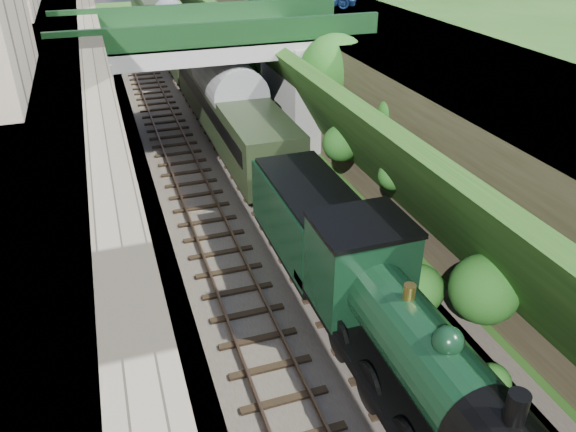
{
  "coord_description": "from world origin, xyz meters",
  "views": [
    {
      "loc": [
        -5.41,
        -5.76,
        12.14
      ],
      "look_at": [
        0.0,
        10.2,
        2.69
      ],
      "focal_mm": 35.0,
      "sensor_mm": 36.0,
      "label": 1
    }
  ],
  "objects": [
    {
      "name": "road_bridge",
      "position": [
        0.94,
        24.0,
        4.08
      ],
      "size": [
        16.0,
        6.4,
        7.25
      ],
      "color": "gray",
      "rests_on": "ground"
    },
    {
      "name": "trackbed",
      "position": [
        0.0,
        20.0,
        0.1
      ],
      "size": [
        10.0,
        90.0,
        0.2
      ],
      "primitive_type": "cube",
      "color": "#473F38",
      "rests_on": "ground"
    },
    {
      "name": "track_right",
      "position": [
        1.2,
        20.0,
        0.25
      ],
      "size": [
        2.5,
        90.0,
        0.2
      ],
      "color": "black",
      "rests_on": "trackbed"
    },
    {
      "name": "tender",
      "position": [
        1.2,
        11.33,
        1.62
      ],
      "size": [
        2.7,
        6.0,
        3.05
      ],
      "color": "black",
      "rests_on": "trackbed"
    },
    {
      "name": "coach_rear",
      "position": [
        1.2,
        61.53,
        2.05
      ],
      "size": [
        2.9,
        18.0,
        3.7
      ],
      "color": "black",
      "rests_on": "trackbed"
    },
    {
      "name": "street_plateau_left",
      "position": [
        -9.0,
        20.0,
        3.5
      ],
      "size": [
        6.0,
        90.0,
        7.0
      ],
      "primitive_type": "cube",
      "color": "#262628",
      "rests_on": "ground"
    },
    {
      "name": "coach_middle",
      "position": [
        1.2,
        42.73,
        2.05
      ],
      "size": [
        2.9,
        18.0,
        3.7
      ],
      "color": "black",
      "rests_on": "trackbed"
    },
    {
      "name": "tree",
      "position": [
        5.91,
        20.12,
        4.65
      ],
      "size": [
        3.6,
        3.8,
        6.6
      ],
      "color": "black",
      "rests_on": "ground"
    },
    {
      "name": "track_left",
      "position": [
        -2.0,
        20.0,
        0.25
      ],
      "size": [
        2.5,
        90.0,
        0.2
      ],
      "color": "black",
      "rests_on": "trackbed"
    },
    {
      "name": "embankment_slope",
      "position": [
        4.99,
        18.19,
        2.74
      ],
      "size": [
        4.56,
        90.0,
        6.36
      ],
      "color": "#1E4714",
      "rests_on": "ground"
    },
    {
      "name": "retaining_wall",
      "position": [
        -5.5,
        20.0,
        3.5
      ],
      "size": [
        1.0,
        90.0,
        7.0
      ],
      "primitive_type": "cube",
      "color": "#756B56",
      "rests_on": "ground"
    },
    {
      "name": "coach_front",
      "position": [
        1.2,
        23.93,
        2.05
      ],
      "size": [
        2.9,
        18.0,
        3.7
      ],
      "color": "black",
      "rests_on": "trackbed"
    },
    {
      "name": "locomotive",
      "position": [
        1.2,
        3.96,
        1.89
      ],
      "size": [
        3.1,
        10.23,
        3.83
      ],
      "color": "black",
      "rests_on": "trackbed"
    },
    {
      "name": "street_plateau_right",
      "position": [
        9.5,
        20.0,
        3.12
      ],
      "size": [
        8.0,
        90.0,
        6.25
      ],
      "primitive_type": "cube",
      "color": "#262628",
      "rests_on": "ground"
    }
  ]
}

